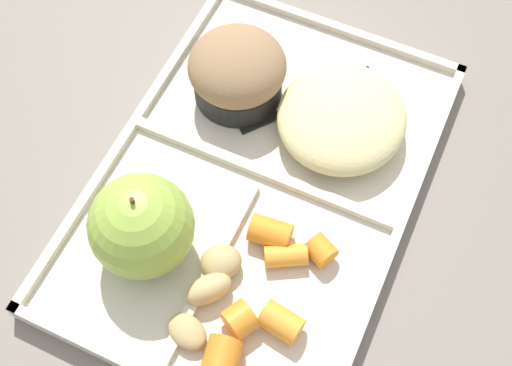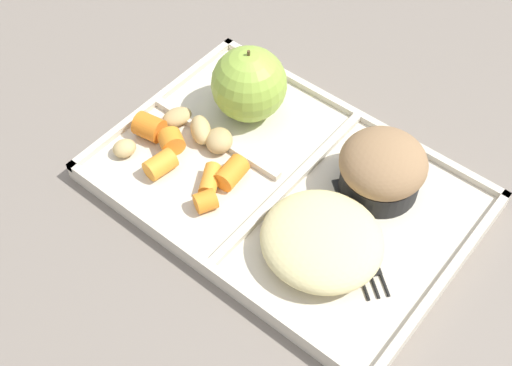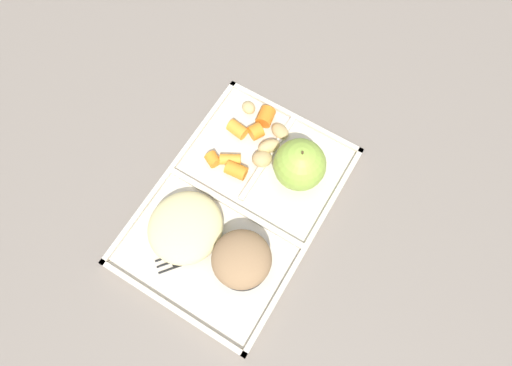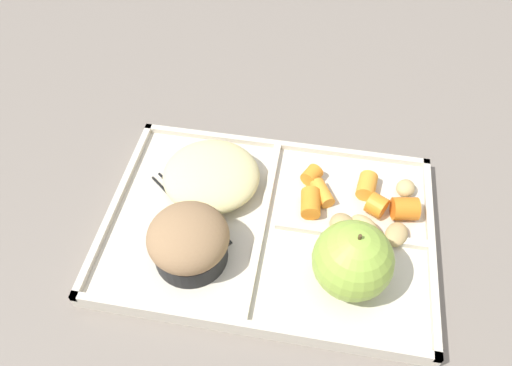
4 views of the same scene
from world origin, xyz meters
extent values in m
plane|color=slate|center=(0.00, 0.00, 0.00)|extent=(6.00, 6.00, 0.00)
cube|color=beige|center=(0.00, 0.00, 0.01)|extent=(0.39, 0.27, 0.02)
cube|color=beige|center=(0.00, -0.13, 0.02)|extent=(0.39, 0.01, 0.01)
cube|color=beige|center=(0.00, 0.13, 0.02)|extent=(0.39, 0.01, 0.01)
cube|color=beige|center=(-0.19, 0.00, 0.02)|extent=(0.01, 0.27, 0.01)
cube|color=beige|center=(0.19, 0.00, 0.02)|extent=(0.01, 0.27, 0.01)
cube|color=beige|center=(0.01, 0.00, 0.02)|extent=(0.01, 0.25, 0.01)
cube|color=beige|center=(-0.10, 0.00, 0.02)|extent=(0.18, 0.01, 0.01)
sphere|color=#93B742|center=(-0.10, 0.06, 0.06)|extent=(0.09, 0.09, 0.09)
cylinder|color=#4C381E|center=(-0.10, 0.06, 0.10)|extent=(0.00, 0.00, 0.01)
cylinder|color=black|center=(0.08, 0.06, 0.03)|extent=(0.08, 0.08, 0.03)
ellipsoid|color=#93704C|center=(0.08, 0.06, 0.06)|extent=(0.09, 0.09, 0.05)
cylinder|color=orange|center=(-0.04, -0.08, 0.03)|extent=(0.03, 0.03, 0.02)
cylinder|color=orange|center=(-0.13, -0.04, 0.03)|extent=(0.03, 0.03, 0.03)
cylinder|color=orange|center=(-0.11, -0.07, 0.03)|extent=(0.03, 0.04, 0.02)
cylinder|color=orange|center=(-0.05, -0.03, 0.03)|extent=(0.03, 0.04, 0.02)
cylinder|color=orange|center=(-0.16, -0.04, 0.03)|extent=(0.03, 0.03, 0.03)
cylinder|color=orange|center=(-0.06, -0.05, 0.02)|extent=(0.03, 0.04, 0.02)
ellipsoid|color=tan|center=(-0.09, -0.01, 0.03)|extent=(0.04, 0.05, 0.02)
ellipsoid|color=tan|center=(-0.15, -0.01, 0.02)|extent=(0.04, 0.04, 0.02)
ellipsoid|color=tan|center=(-0.16, -0.08, 0.02)|extent=(0.03, 0.03, 0.02)
ellipsoid|color=tan|center=(-0.11, -0.01, 0.03)|extent=(0.04, 0.04, 0.02)
ellipsoid|color=beige|center=(0.08, -0.05, 0.04)|extent=(0.12, 0.12, 0.04)
sphere|color=#755B4C|center=(0.12, -0.05, 0.03)|extent=(0.03, 0.03, 0.03)
sphere|color=brown|center=(0.06, -0.04, 0.03)|extent=(0.04, 0.04, 0.04)
cube|color=black|center=(0.08, 0.01, 0.02)|extent=(0.08, 0.06, 0.00)
cube|color=black|center=(0.12, -0.03, 0.02)|extent=(0.04, 0.04, 0.00)
cylinder|color=black|center=(0.14, -0.05, 0.02)|extent=(0.02, 0.02, 0.00)
cylinder|color=black|center=(0.14, -0.05, 0.02)|extent=(0.02, 0.02, 0.00)
cylinder|color=black|center=(0.15, -0.04, 0.02)|extent=(0.02, 0.02, 0.00)
camera|label=1|loc=(-0.26, -0.12, 0.54)|focal=46.82mm
camera|label=2|loc=(0.26, -0.36, 0.58)|focal=47.37mm
camera|label=3|loc=(0.18, 0.14, 0.70)|focal=30.78mm
camera|label=4|loc=(-0.04, 0.33, 0.50)|focal=34.14mm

